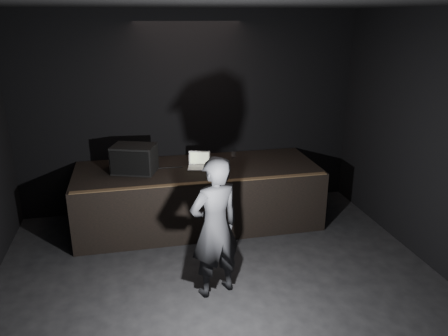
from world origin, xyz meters
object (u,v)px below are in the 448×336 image
Objects in this scene: beer_can at (128,170)px; person at (215,227)px; stage_monitor at (134,159)px; laptop at (199,163)px; stage_riser at (198,195)px.

person reaches higher than beer_can.
stage_monitor is 0.42× the size of person.
laptop is 2.72× the size of beer_can.
stage_monitor is at bearing -84.77° from person.
beer_can is at bearing -80.81° from person.
stage_monitor is 1.06m from laptop.
person reaches higher than laptop.
laptop is (1.05, 0.02, -0.16)m from stage_monitor.
person is (1.02, -1.92, -0.16)m from beer_can.
person reaches higher than stage_monitor.
laptop is 2.07m from person.
stage_monitor is at bearing 179.40° from stage_riser.
stage_riser is 1.27m from beer_can.
stage_riser is 9.61× the size of laptop.
stage_monitor is (-1.02, 0.01, 0.72)m from stage_riser.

